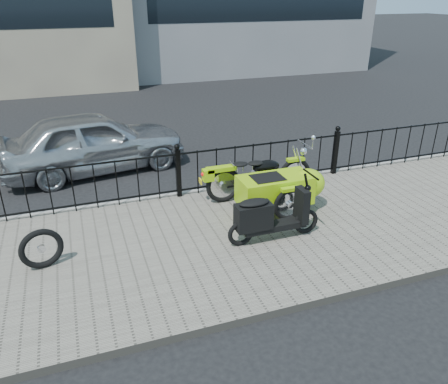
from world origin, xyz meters
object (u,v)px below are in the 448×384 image
object	(u,v)px
motorcycle_sidecar	(280,185)
scooter	(268,217)
spare_tire	(41,249)
sedan_car	(94,142)

from	to	relation	value
motorcycle_sidecar	scooter	xyz separation A→B (m)	(-0.67, -0.96, -0.06)
scooter	spare_tire	distance (m)	3.42
spare_tire	scooter	bearing A→B (deg)	-6.65
scooter	spare_tire	world-z (taller)	scooter
scooter	sedan_car	bearing A→B (deg)	118.22
spare_tire	sedan_car	bearing A→B (deg)	74.96
scooter	spare_tire	xyz separation A→B (m)	(-3.39, 0.40, -0.11)
motorcycle_sidecar	scooter	world-z (taller)	scooter
spare_tire	sedan_car	xyz separation A→B (m)	(1.06, 3.95, 0.26)
sedan_car	spare_tire	bearing A→B (deg)	155.86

